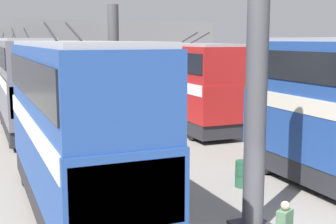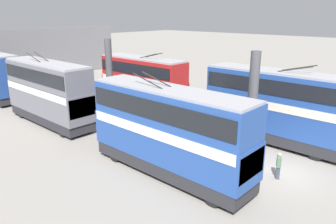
{
  "view_description": "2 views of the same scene",
  "coord_description": "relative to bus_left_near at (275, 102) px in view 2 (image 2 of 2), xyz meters",
  "views": [
    {
      "loc": [
        -8.46,
        6.99,
        5.22
      ],
      "look_at": [
        9.38,
        -0.42,
        2.22
      ],
      "focal_mm": 50.0,
      "sensor_mm": 36.0,
      "label": 1
    },
    {
      "loc": [
        -6.88,
        17.37,
        9.14
      ],
      "look_at": [
        10.0,
        -1.04,
        1.56
      ],
      "focal_mm": 35.0,
      "sensor_mm": 36.0,
      "label": 2
    }
  ],
  "objects": [
    {
      "name": "support_column_near",
      "position": [
        -0.57,
        4.42,
        0.4
      ],
      "size": [
        1.06,
        1.06,
        7.05
      ],
      "color": "#4C4C51",
      "rests_on": "ground_plane"
    },
    {
      "name": "person_aisle_foreground",
      "position": [
        -2.82,
        5.04,
        -2.17
      ],
      "size": [
        0.41,
        0.48,
        1.59
      ],
      "rotation": [
        0.0,
        0.0,
        3.63
      ],
      "color": "#384251",
      "rests_on": "ground_plane"
    },
    {
      "name": "bus_right_near",
      "position": [
        2.16,
        8.84,
        -0.07
      ],
      "size": [
        10.59,
        2.54,
        5.79
      ],
      "color": "black",
      "rests_on": "ground_plane"
    },
    {
      "name": "support_column_far",
      "position": [
        13.24,
        4.42,
        0.4
      ],
      "size": [
        1.06,
        1.06,
        7.05
      ],
      "color": "#4C4C51",
      "rests_on": "ground_plane"
    },
    {
      "name": "bus_right_mid",
      "position": [
        15.86,
        8.84,
        -0.01
      ],
      "size": [
        10.06,
        2.54,
        5.91
      ],
      "color": "black",
      "rests_on": "ground_plane"
    },
    {
      "name": "person_aisle_midway",
      "position": [
        10.13,
        4.8,
        -2.07
      ],
      "size": [
        0.44,
        0.48,
        1.75
      ],
      "rotation": [
        0.0,
        0.0,
        5.68
      ],
      "color": "#384251",
      "rests_on": "ground_plane"
    },
    {
      "name": "depot_back_wall",
      "position": [
        36.15,
        4.42,
        0.55
      ],
      "size": [
        0.5,
        36.0,
        7.11
      ],
      "color": "slate",
      "rests_on": "ground_plane"
    },
    {
      "name": "bus_left_near",
      "position": [
        0.0,
        0.0,
        0.0
      ],
      "size": [
        10.34,
        2.54,
        5.91
      ],
      "color": "black",
      "rests_on": "ground_plane"
    },
    {
      "name": "oil_drum",
      "position": [
        2.68,
        2.76,
        -2.53
      ],
      "size": [
        0.56,
        0.56,
        0.95
      ],
      "color": "#235638",
      "rests_on": "ground_plane"
    },
    {
      "name": "bus_left_far",
      "position": [
        13.77,
        0.0,
        -0.18
      ],
      "size": [
        9.9,
        2.54,
        5.61
      ],
      "color": "black",
      "rests_on": "ground_plane"
    },
    {
      "name": "ground_plane",
      "position": [
        -2.75,
        4.42,
        -3.01
      ],
      "size": [
        240.0,
        240.0,
        0.0
      ],
      "primitive_type": "plane",
      "color": "gray"
    },
    {
      "name": "person_by_right_row",
      "position": [
        2.83,
        6.33,
        -2.04
      ],
      "size": [
        0.26,
        0.43,
        1.8
      ],
      "rotation": [
        0.0,
        0.0,
        3.1
      ],
      "color": "#384251",
      "rests_on": "ground_plane"
    }
  ]
}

